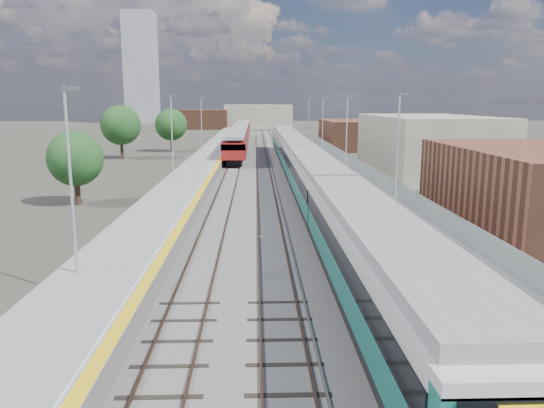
{
  "coord_description": "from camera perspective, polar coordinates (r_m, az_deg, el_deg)",
  "views": [
    {
      "loc": [
        -2.84,
        -13.04,
        7.92
      ],
      "look_at": [
        -1.93,
        16.5,
        2.2
      ],
      "focal_mm": 35.0,
      "sensor_mm": 36.0,
      "label": 1
    }
  ],
  "objects": [
    {
      "name": "buildings",
      "position": [
        152.43,
        -7.68,
        11.91
      ],
      "size": [
        72.0,
        185.5,
        40.0
      ],
      "color": "brown",
      "rests_on": "ground"
    },
    {
      "name": "platform_right",
      "position": [
        66.45,
        5.29,
        4.53
      ],
      "size": [
        4.7,
        155.0,
        8.52
      ],
      "color": "slate",
      "rests_on": "ground"
    },
    {
      "name": "ballast_bed",
      "position": [
        66.02,
        -1.24,
        4.09
      ],
      "size": [
        10.5,
        155.0,
        0.06
      ],
      "primitive_type": "cube",
      "color": "#565451",
      "rests_on": "ground"
    },
    {
      "name": "tree_b",
      "position": [
        77.23,
        -15.97,
        8.15
      ],
      "size": [
        5.5,
        5.5,
        7.45
      ],
      "color": "#382619",
      "rests_on": "ground"
    },
    {
      "name": "tree_c",
      "position": [
        86.65,
        -10.82,
        8.39
      ],
      "size": [
        5.06,
        5.06,
        6.86
      ],
      "color": "#382619",
      "rests_on": "ground"
    },
    {
      "name": "tracks",
      "position": [
        67.68,
        -0.75,
        4.33
      ],
      "size": [
        8.96,
        160.0,
        0.17
      ],
      "color": "#4C3323",
      "rests_on": "ground"
    },
    {
      "name": "tree_a",
      "position": [
        43.5,
        -20.41,
        4.58
      ],
      "size": [
        4.23,
        4.23,
        5.73
      ],
      "color": "#382619",
      "rests_on": "ground"
    },
    {
      "name": "platform_left",
      "position": [
        66.24,
        -7.15,
        4.46
      ],
      "size": [
        4.3,
        155.0,
        8.52
      ],
      "color": "slate",
      "rests_on": "ground"
    },
    {
      "name": "green_train",
      "position": [
        49.67,
        3.27,
        4.47
      ],
      "size": [
        2.99,
        83.31,
        3.3
      ],
      "color": "black",
      "rests_on": "ground"
    },
    {
      "name": "ground",
      "position": [
        63.6,
        0.81,
        3.8
      ],
      "size": [
        320.0,
        320.0,
        0.0
      ],
      "primitive_type": "plane",
      "color": "#47443A",
      "rests_on": "ground"
    },
    {
      "name": "tree_d",
      "position": [
        78.24,
        14.95,
        7.36
      ],
      "size": [
        4.11,
        4.11,
        5.57
      ],
      "color": "#382619",
      "rests_on": "ground"
    },
    {
      "name": "red_train",
      "position": [
        92.47,
        -3.44,
        7.39
      ],
      "size": [
        2.93,
        59.37,
        3.7
      ],
      "color": "black",
      "rests_on": "ground"
    }
  ]
}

